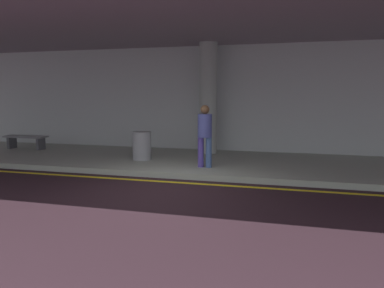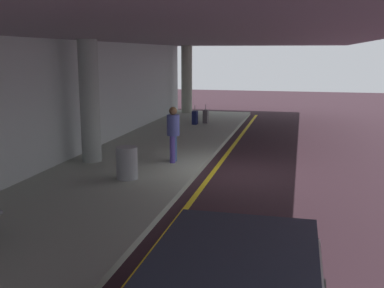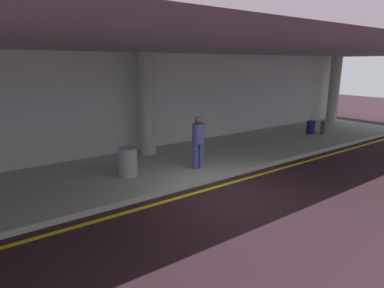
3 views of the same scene
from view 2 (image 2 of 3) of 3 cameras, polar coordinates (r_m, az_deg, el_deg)
name	(u,v)px [view 2 (image 2 of 3)]	position (r m, az deg, el deg)	size (l,w,h in m)	color
ground_plane	(235,174)	(13.25, 5.36, -3.75)	(60.00, 60.00, 0.00)	#2D1C22
sidewalk	(133,166)	(13.98, -7.33, -2.68)	(26.00, 4.20, 0.15)	#9CA495
lane_stripe_yellow	(213,173)	(13.35, 2.56, -3.58)	(26.00, 0.14, 0.01)	yellow
support_column_far_left	(90,102)	(14.17, -12.52, 5.13)	(0.59, 0.59, 3.65)	#969E99
support_column_left_mid	(187,80)	(25.48, -0.66, 7.96)	(0.59, 0.59, 3.65)	#A1A693
ceiling_overhang	(146,33)	(13.42, -5.69, 13.47)	(28.00, 13.20, 0.30)	gray
terminal_back_wall	(61,103)	(14.61, -15.83, 4.86)	(26.00, 0.30, 3.80)	#B3BABA
traveler_with_luggage	(173,131)	(13.85, -2.33, 1.66)	(0.38, 0.38, 1.68)	#4E3D99
suitcase_upright_primary	(206,116)	(21.83, 1.70, 3.43)	(0.36, 0.22, 0.90)	#5B5559
suitcase_upright_secondary	(195,118)	(21.41, 0.36, 3.28)	(0.36, 0.22, 0.90)	#151A4A
trash_bin_steel	(127,163)	(12.21, -8.03, -2.32)	(0.56, 0.56, 0.85)	gray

